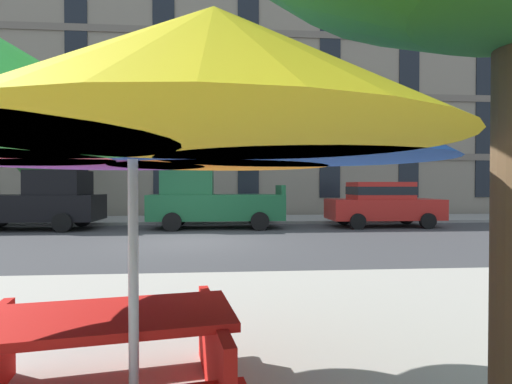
% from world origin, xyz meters
% --- Properties ---
extents(ground_plane, '(120.00, 120.00, 0.00)m').
position_xyz_m(ground_plane, '(0.00, 0.00, 0.00)').
color(ground_plane, '#38383A').
extents(sidewalk_far, '(56.00, 3.60, 0.12)m').
position_xyz_m(sidewalk_far, '(0.00, 6.80, 0.06)').
color(sidewalk_far, gray).
rests_on(sidewalk_far, ground).
extents(apartment_building, '(43.45, 12.08, 12.80)m').
position_xyz_m(apartment_building, '(-0.00, 14.99, 6.40)').
color(apartment_building, gray).
rests_on(apartment_building, ground).
extents(pickup_black, '(5.10, 2.12, 2.20)m').
position_xyz_m(pickup_black, '(-6.07, 3.70, 1.03)').
color(pickup_black, black).
rests_on(pickup_black, ground).
extents(pickup_green, '(5.10, 2.12, 2.20)m').
position_xyz_m(pickup_green, '(0.41, 3.70, 1.03)').
color(pickup_green, '#195933').
rests_on(pickup_green, ground).
extents(sedan_red, '(4.40, 1.98, 1.78)m').
position_xyz_m(sedan_red, '(7.22, 3.70, 0.95)').
color(sedan_red, '#B21E19').
rests_on(sedan_red, ground).
extents(street_tree_left, '(2.63, 2.60, 4.71)m').
position_xyz_m(street_tree_left, '(-6.92, 6.41, 3.25)').
color(street_tree_left, '#4C3823').
rests_on(street_tree_left, ground).
extents(patio_umbrella, '(3.77, 3.50, 2.40)m').
position_xyz_m(patio_umbrella, '(0.43, -9.00, 2.07)').
color(patio_umbrella, silver).
rests_on(patio_umbrella, ground).
extents(picnic_table, '(2.02, 1.79, 0.77)m').
position_xyz_m(picnic_table, '(0.12, -8.63, 0.49)').
color(picnic_table, red).
rests_on(picnic_table, ground).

